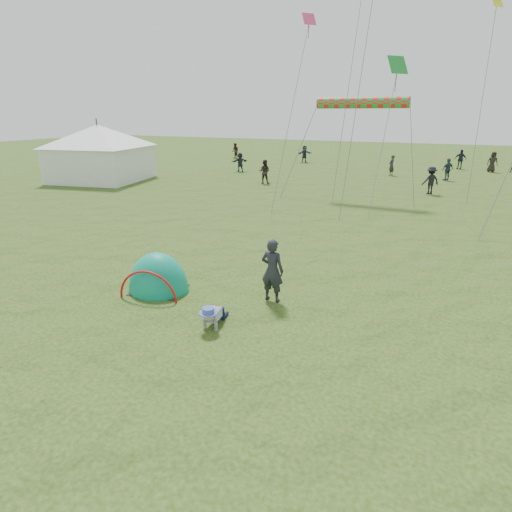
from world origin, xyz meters
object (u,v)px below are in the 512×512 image
at_px(crawling_toddler, 213,315).
at_px(event_marquee, 100,151).
at_px(popup_tent, 159,290).
at_px(standing_adult, 272,271).

xyz_separation_m(crawling_toddler, event_marquee, (-19.19, 15.90, 1.88)).
distance_m(popup_tent, standing_adult, 3.47).
distance_m(crawling_toddler, event_marquee, 24.99).
height_order(popup_tent, standing_adult, standing_adult).
relative_size(crawling_toddler, event_marquee, 0.13).
bearing_deg(crawling_toddler, event_marquee, 133.74).
height_order(popup_tent, event_marquee, event_marquee).
bearing_deg(event_marquee, popup_tent, -52.93).
xyz_separation_m(crawling_toddler, popup_tent, (-2.51, 1.14, -0.31)).
bearing_deg(event_marquee, crawling_toddler, -51.08).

